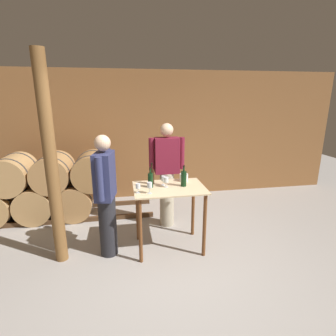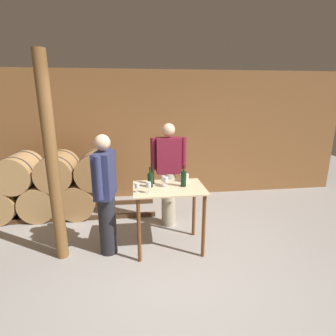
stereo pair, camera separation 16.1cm
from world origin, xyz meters
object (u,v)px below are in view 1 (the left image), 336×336
wine_glass_near_center (150,185)px  ice_bucket (184,177)px  wine_glass_near_right (163,179)px  wine_glass_far_side (166,180)px  wooden_post (51,164)px  wine_bottle_center (184,178)px  wine_glass_near_left (138,186)px  wine_bottle_far_left (150,180)px  wine_bottle_left (152,176)px  person_visitor_with_scarf (106,194)px  person_host (167,173)px

wine_glass_near_center → ice_bucket: 0.71m
ice_bucket → wine_glass_near_center: bearing=-142.4°
wine_glass_near_right → wine_glass_far_side: wine_glass_far_side is taller
wine_glass_far_side → wooden_post: bearing=-177.8°
wine_bottle_center → wine_glass_near_left: bearing=-166.0°
wine_glass_near_center → wine_bottle_far_left: bearing=81.1°
wine_bottle_left → person_visitor_with_scarf: 0.70m
wooden_post → ice_bucket: 1.83m
wine_glass_near_center → person_visitor_with_scarf: 0.62m
wine_bottle_left → wine_glass_near_right: (0.15, -0.08, -0.03)m
wine_glass_near_center → ice_bucket: (0.56, 0.43, -0.06)m
wine_glass_far_side → person_host: person_host is taller
wine_glass_near_left → person_visitor_with_scarf: (-0.43, 0.13, -0.13)m
ice_bucket → person_host: size_ratio=0.07×
wine_glass_far_side → ice_bucket: (0.31, 0.22, -0.05)m
wine_bottle_far_left → wine_glass_far_side: wine_bottle_far_left is taller
wine_glass_near_center → wine_glass_far_side: 0.33m
wooden_post → wine_bottle_center: (1.71, 0.05, -0.29)m
wine_glass_near_center → wine_bottle_center: bearing=22.6°
wine_glass_near_center → wine_glass_far_side: (0.25, 0.21, -0.01)m
wine_glass_near_center → person_host: (0.38, 0.91, -0.12)m
wine_bottle_left → ice_bucket: bearing=6.0°
wine_glass_far_side → person_visitor_with_scarf: bearing=-177.7°
person_visitor_with_scarf → wine_glass_far_side: bearing=2.3°
wooden_post → person_visitor_with_scarf: bearing=2.0°
wine_bottle_center → wine_glass_near_center: wine_bottle_center is taller
wine_glass_far_side → person_visitor_with_scarf: 0.84m
wine_glass_near_left → wine_glass_far_side: bearing=22.3°
wine_bottle_left → wine_glass_far_side: 0.25m
wine_bottle_left → wine_bottle_center: 0.46m
wine_glass_near_left → wine_glass_near_center: size_ratio=0.84×
wine_bottle_center → person_visitor_with_scarf: 1.09m
wine_glass_near_left → person_host: 1.02m
wooden_post → person_host: 1.81m
wooden_post → wine_glass_near_center: bearing=-7.3°
wine_glass_near_left → wine_glass_near_center: wine_glass_near_center is taller
person_host → wine_bottle_far_left: bearing=-117.2°
wine_bottle_far_left → wine_glass_near_right: size_ratio=2.11×
wine_bottle_left → ice_bucket: (0.49, 0.05, -0.06)m
person_host → wine_bottle_left: bearing=-120.2°
person_visitor_with_scarf → wine_bottle_far_left: bearing=5.8°
wooden_post → wine_glass_near_left: bearing=-5.8°
wine_bottle_far_left → wine_glass_near_left: 0.27m
wine_glass_near_right → ice_bucket: (0.33, 0.13, -0.04)m
wooden_post → ice_bucket: size_ratio=21.47×
wine_glass_far_side → wine_bottle_far_left: bearing=172.4°
wooden_post → wine_bottle_left: bearing=9.9°
wine_glass_near_center → person_host: 0.99m
wine_bottle_far_left → wine_glass_near_center: bearing=-98.9°
wine_bottle_left → wine_glass_near_center: (-0.07, -0.38, -0.01)m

